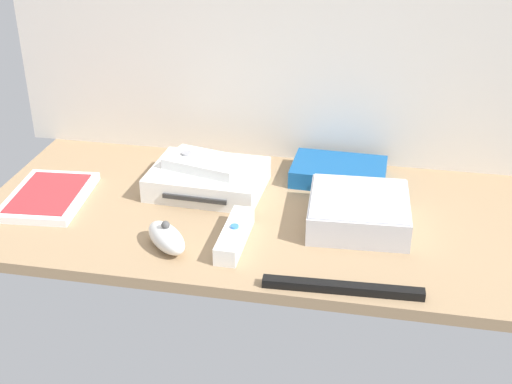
{
  "coord_description": "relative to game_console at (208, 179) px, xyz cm",
  "views": [
    {
      "loc": [
        20.73,
        -106.74,
        60.98
      ],
      "look_at": [
        0.0,
        0.0,
        4.0
      ],
      "focal_mm": 48.63,
      "sensor_mm": 36.0,
      "label": 1
    }
  ],
  "objects": [
    {
      "name": "ground_plane",
      "position": [
        10.64,
        -6.78,
        -3.2
      ],
      "size": [
        100.0,
        48.0,
        2.0
      ],
      "primitive_type": "cube",
      "color": "#9E7F5B",
      "rests_on": "ground"
    },
    {
      "name": "remote_wand",
      "position": [
        9.21,
        -17.91,
        -0.69
      ],
      "size": [
        3.78,
        14.84,
        3.4
      ],
      "rotation": [
        0.0,
        0.0,
        -0.01
      ],
      "color": "white",
      "rests_on": "ground_plane"
    },
    {
      "name": "game_case",
      "position": [
        -27.96,
        -9.7,
        -1.44
      ],
      "size": [
        15.12,
        20.06,
        1.56
      ],
      "rotation": [
        0.0,
        0.0,
        0.08
      ],
      "color": "white",
      "rests_on": "ground_plane"
    },
    {
      "name": "remote_nunchuk",
      "position": [
        -1.36,
        -21.6,
        -0.16
      ],
      "size": [
        10.09,
        10.27,
        5.1
      ],
      "rotation": [
        0.0,
        0.0,
        0.76
      ],
      "color": "white",
      "rests_on": "ground_plane"
    },
    {
      "name": "network_router",
      "position": [
        24.08,
        8.9,
        -0.5
      ],
      "size": [
        18.38,
        12.82,
        3.4
      ],
      "rotation": [
        0.0,
        0.0,
        -0.03
      ],
      "color": "#145193",
      "rests_on": "ground_plane"
    },
    {
      "name": "remote_classic_pad",
      "position": [
        -0.51,
        0.37,
        3.21
      ],
      "size": [
        15.9,
        11.24,
        2.4
      ],
      "rotation": [
        0.0,
        0.0,
        -0.24
      ],
      "color": "white",
      "rests_on": "game_console"
    },
    {
      "name": "mini_computer",
      "position": [
        28.87,
        -7.78,
        0.44
      ],
      "size": [
        17.86,
        17.86,
        5.3
      ],
      "rotation": [
        0.0,
        0.0,
        0.05
      ],
      "color": "silver",
      "rests_on": "ground_plane"
    },
    {
      "name": "sensor_bar",
      "position": [
        27.91,
        -28.24,
        -1.5
      ],
      "size": [
        24.06,
        2.84,
        1.4
      ],
      "primitive_type": "cube",
      "rotation": [
        0.0,
        0.0,
        0.04
      ],
      "color": "black",
      "rests_on": "ground_plane"
    },
    {
      "name": "game_console",
      "position": [
        0.0,
        0.0,
        0.0
      ],
      "size": [
        21.69,
        17.22,
        4.4
      ],
      "rotation": [
        0.0,
        0.0,
        -0.04
      ],
      "color": "white",
      "rests_on": "ground_plane"
    },
    {
      "name": "back_wall",
      "position": [
        10.64,
        17.82,
        29.8
      ],
      "size": [
        110.0,
        1.2,
        64.0
      ],
      "primitive_type": "cube",
      "color": "silver",
      "rests_on": "ground"
    }
  ]
}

